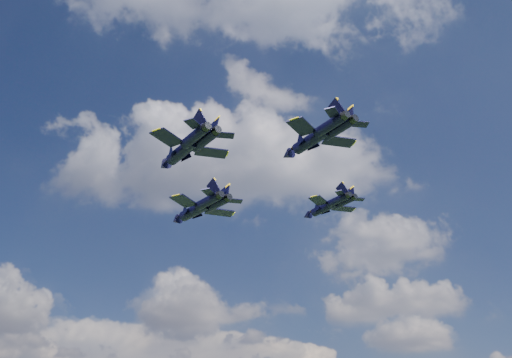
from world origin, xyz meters
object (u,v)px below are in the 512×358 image
object	(u,v)px
jet_lead	(193,211)
jet_right	(323,208)
jet_slot	(309,141)
jet_left	(181,152)

from	to	relation	value
jet_lead	jet_right	size ratio (longest dim) A/B	1.28
jet_right	jet_slot	size ratio (longest dim) A/B	0.86
jet_lead	jet_left	world-z (taller)	jet_lead
jet_lead	jet_left	size ratio (longest dim) A/B	1.05
jet_left	jet_slot	world-z (taller)	jet_slot
jet_right	jet_slot	bearing A→B (deg)	-137.42
jet_left	jet_slot	xyz separation A→B (m)	(19.52, -1.25, 0.16)
jet_slot	jet_lead	bearing A→B (deg)	90.86
jet_left	jet_right	world-z (taller)	jet_left
jet_lead	jet_right	xyz separation A→B (m)	(24.43, -0.95, -0.78)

